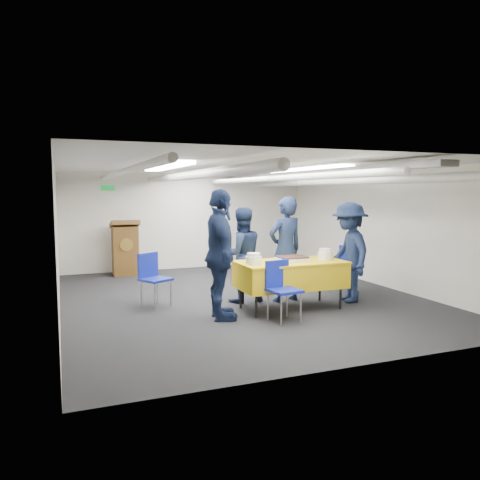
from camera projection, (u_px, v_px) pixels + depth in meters
name	position (u px, v px, depth m)	size (l,w,h in m)	color
ground	(241.00, 297.00, 8.29)	(7.00, 7.00, 0.00)	black
room_shell	(238.00, 195.00, 8.51)	(6.00, 7.00, 2.30)	silver
serving_table	(291.00, 274.00, 7.45)	(1.70, 0.87, 0.77)	black
sheet_cake	(292.00, 259.00, 7.44)	(0.47, 0.36, 0.09)	white
plate_stack_left	(254.00, 259.00, 7.14)	(0.25, 0.25, 0.17)	white
plate_stack_right	(325.00, 254.00, 7.59)	(0.24, 0.24, 0.18)	white
podium	(125.00, 248.00, 10.47)	(0.62, 0.53, 1.25)	brown
chair_near	(281.00, 284.00, 6.81)	(0.48, 0.48, 0.87)	gray
chair_right	(346.00, 264.00, 8.62)	(0.57, 0.57, 0.87)	gray
chair_left	(152.00, 274.00, 7.65)	(0.57, 0.57, 0.87)	gray
sailor_a	(286.00, 249.00, 7.94)	(0.65, 0.43, 1.79)	black
sailor_b	(241.00, 255.00, 7.91)	(0.78, 0.61, 1.61)	black
sailor_c	(220.00, 255.00, 6.80)	(1.12, 0.47, 1.91)	black
sailor_d	(349.00, 252.00, 7.93)	(1.10, 0.63, 1.70)	black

